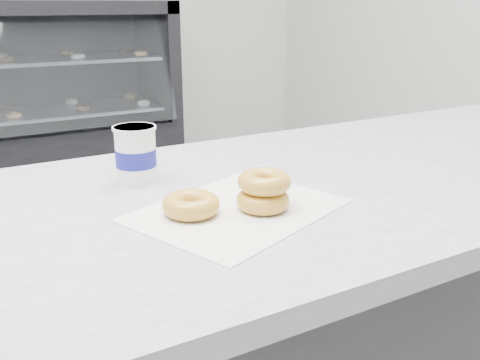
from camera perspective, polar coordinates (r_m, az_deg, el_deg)
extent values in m
cube|color=silver|center=(0.91, -16.72, -5.49)|extent=(3.06, 0.76, 0.04)
cube|color=black|center=(3.78, -8.97, 12.70)|extent=(0.08, 0.70, 0.75)
cube|color=silver|center=(0.92, -0.26, -3.19)|extent=(0.41, 0.36, 0.00)
torus|color=gold|center=(0.89, -5.24, -2.63)|extent=(0.12, 0.12, 0.03)
torus|color=gold|center=(0.91, 2.47, -2.17)|extent=(0.09, 0.09, 0.03)
torus|color=gold|center=(0.90, 2.61, -0.18)|extent=(0.12, 0.12, 0.03)
cylinder|color=white|center=(1.06, -11.05, 2.66)|extent=(0.08, 0.08, 0.11)
cylinder|color=white|center=(1.05, -11.23, 5.47)|extent=(0.08, 0.08, 0.01)
cylinder|color=navy|center=(1.06, -11.03, 2.41)|extent=(0.09, 0.09, 0.03)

